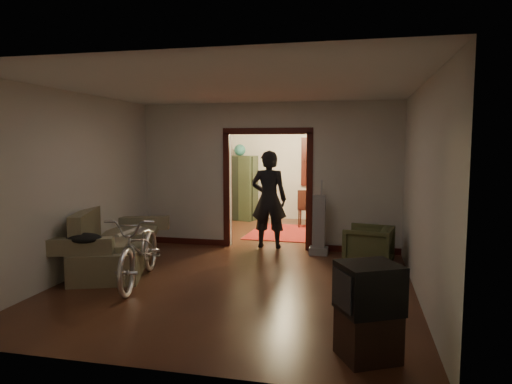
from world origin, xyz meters
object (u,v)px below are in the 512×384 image
(sofa, at_px, (114,238))
(desk, at_px, (328,208))
(locker, at_px, (240,188))
(armchair, at_px, (368,247))
(bicycle, at_px, (140,249))
(person, at_px, (269,199))

(sofa, height_order, desk, sofa)
(sofa, xyz_separation_m, locker, (0.78, 5.07, 0.36))
(armchair, bearing_deg, sofa, -65.54)
(sofa, xyz_separation_m, desk, (3.12, 4.89, -0.08))
(sofa, distance_m, armchair, 4.16)
(desk, bearing_deg, bicycle, -108.48)
(locker, relative_size, desk, 1.53)
(desk, bearing_deg, locker, -179.99)
(bicycle, height_order, locker, locker)
(armchair, relative_size, person, 0.40)
(person, distance_m, desk, 3.08)
(armchair, xyz_separation_m, locker, (-3.26, 4.11, 0.51))
(locker, xyz_separation_m, desk, (2.33, -0.18, -0.44))
(sofa, bearing_deg, locker, 61.79)
(person, relative_size, locker, 1.11)
(person, height_order, desk, person)
(bicycle, relative_size, locker, 1.13)
(bicycle, bearing_deg, armchair, 14.30)
(sofa, bearing_deg, person, 23.54)
(locker, bearing_deg, armchair, -36.45)
(sofa, distance_m, person, 2.99)
(bicycle, distance_m, desk, 6.01)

